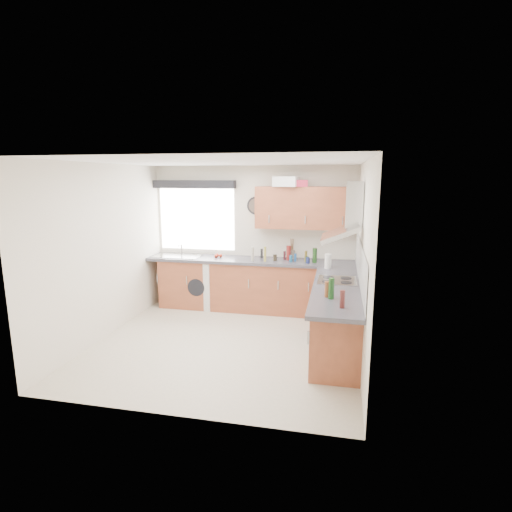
% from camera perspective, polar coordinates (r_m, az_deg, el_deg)
% --- Properties ---
extents(ground_plane, '(3.60, 3.60, 0.00)m').
position_cam_1_polar(ground_plane, '(5.79, -4.25, -12.27)').
color(ground_plane, beige).
extents(ceiling, '(3.60, 3.60, 0.02)m').
position_cam_1_polar(ceiling, '(5.32, -4.64, 13.29)').
color(ceiling, white).
rests_on(ceiling, wall_back).
extents(wall_back, '(3.60, 0.02, 2.50)m').
position_cam_1_polar(wall_back, '(7.14, -0.40, 2.71)').
color(wall_back, silver).
rests_on(wall_back, ground_plane).
extents(wall_front, '(3.60, 0.02, 2.50)m').
position_cam_1_polar(wall_front, '(3.77, -12.11, -5.27)').
color(wall_front, silver).
rests_on(wall_front, ground_plane).
extents(wall_left, '(0.02, 3.60, 2.50)m').
position_cam_1_polar(wall_left, '(6.16, -20.73, 0.63)').
color(wall_left, silver).
rests_on(wall_left, ground_plane).
extents(wall_right, '(0.02, 3.60, 2.50)m').
position_cam_1_polar(wall_right, '(5.21, 14.93, -0.84)').
color(wall_right, silver).
rests_on(wall_right, ground_plane).
extents(window, '(1.40, 0.02, 1.10)m').
position_cam_1_polar(window, '(7.38, -8.45, 5.22)').
color(window, silver).
rests_on(window, wall_back).
extents(window_blind, '(1.50, 0.18, 0.14)m').
position_cam_1_polar(window_blind, '(7.26, -8.84, 10.10)').
color(window_blind, black).
rests_on(window_blind, wall_back).
extents(splashback, '(0.01, 3.00, 0.54)m').
position_cam_1_polar(splashback, '(5.52, 14.63, -0.91)').
color(splashback, white).
rests_on(splashback, wall_right).
extents(base_cab_back, '(3.00, 0.58, 0.86)m').
position_cam_1_polar(base_cab_back, '(7.05, -1.69, -4.21)').
color(base_cab_back, brown).
rests_on(base_cab_back, ground_plane).
extents(base_cab_corner, '(0.60, 0.60, 0.86)m').
position_cam_1_polar(base_cab_corner, '(6.86, 11.45, -4.88)').
color(base_cab_corner, brown).
rests_on(base_cab_corner, ground_plane).
extents(base_cab_right, '(0.58, 2.10, 0.86)m').
position_cam_1_polar(base_cab_right, '(5.57, 11.41, -8.68)').
color(base_cab_right, brown).
rests_on(base_cab_right, ground_plane).
extents(worktop_back, '(3.60, 0.62, 0.05)m').
position_cam_1_polar(worktop_back, '(6.91, -0.92, -0.64)').
color(worktop_back, '#35343C').
rests_on(worktop_back, base_cab_back).
extents(worktop_right, '(0.62, 2.42, 0.05)m').
position_cam_1_polar(worktop_right, '(5.29, 11.47, -4.58)').
color(worktop_right, '#35343C').
rests_on(worktop_right, base_cab_right).
extents(sink, '(0.84, 0.46, 0.10)m').
position_cam_1_polar(sink, '(7.30, -11.16, 0.31)').
color(sink, '#A9ABAE').
rests_on(sink, worktop_back).
extents(oven, '(0.56, 0.58, 0.85)m').
position_cam_1_polar(oven, '(5.71, 11.32, -8.21)').
color(oven, black).
rests_on(oven, ground_plane).
extents(hob_plate, '(0.52, 0.52, 0.01)m').
position_cam_1_polar(hob_plate, '(5.57, 11.52, -3.43)').
color(hob_plate, '#A9ABAE').
rests_on(hob_plate, worktop_right).
extents(extractor_hood, '(0.52, 0.78, 0.66)m').
position_cam_1_polar(extractor_hood, '(5.42, 12.93, 5.28)').
color(extractor_hood, '#A9ABAE').
rests_on(extractor_hood, wall_right).
extents(upper_cabinets, '(1.70, 0.35, 0.70)m').
position_cam_1_polar(upper_cabinets, '(6.76, 7.22, 6.84)').
color(upper_cabinets, brown).
rests_on(upper_cabinets, wall_back).
extents(washing_machine, '(0.65, 0.63, 0.85)m').
position_cam_1_polar(washing_machine, '(7.28, -7.75, -3.87)').
color(washing_machine, silver).
rests_on(washing_machine, ground_plane).
extents(wall_clock, '(0.32, 0.04, 0.32)m').
position_cam_1_polar(wall_clock, '(7.05, -0.04, 7.20)').
color(wall_clock, black).
rests_on(wall_clock, wall_back).
extents(casserole, '(0.44, 0.35, 0.16)m').
position_cam_1_polar(casserole, '(6.68, 4.36, 10.55)').
color(casserole, silver).
rests_on(casserole, upper_cabinets).
extents(storage_box, '(0.28, 0.25, 0.11)m').
position_cam_1_polar(storage_box, '(6.65, 6.23, 10.28)').
color(storage_box, '#B1223A').
rests_on(storage_box, upper_cabinets).
extents(utensil_pot, '(0.11, 0.11, 0.14)m').
position_cam_1_polar(utensil_pot, '(6.97, 5.15, 0.23)').
color(utensil_pot, gray).
rests_on(utensil_pot, worktop_back).
extents(kitchen_roll, '(0.12, 0.12, 0.22)m').
position_cam_1_polar(kitchen_roll, '(6.28, 10.25, -0.75)').
color(kitchen_roll, silver).
rests_on(kitchen_roll, worktop_right).
extents(tomato_cluster, '(0.14, 0.14, 0.06)m').
position_cam_1_polar(tomato_cluster, '(7.09, -5.46, 0.07)').
color(tomato_cluster, '#A2230F').
rests_on(tomato_cluster, worktop_back).
extents(jar_0, '(0.04, 0.04, 0.15)m').
position_cam_1_polar(jar_0, '(6.86, 4.09, 0.08)').
color(jar_0, '#3C151B').
rests_on(jar_0, worktop_back).
extents(jar_1, '(0.05, 0.05, 0.11)m').
position_cam_1_polar(jar_1, '(6.67, 5.00, -0.40)').
color(jar_1, navy).
rests_on(jar_1, worktop_back).
extents(jar_2, '(0.04, 0.04, 0.13)m').
position_cam_1_polar(jar_2, '(6.74, 5.65, -0.21)').
color(jar_2, '#1C4B89').
rests_on(jar_2, worktop_back).
extents(jar_3, '(0.06, 0.06, 0.10)m').
position_cam_1_polar(jar_3, '(6.62, 7.41, -0.61)').
color(jar_3, navy).
rests_on(jar_3, worktop_back).
extents(jar_4, '(0.07, 0.07, 0.25)m').
position_cam_1_polar(jar_4, '(6.66, 8.39, 0.08)').
color(jar_4, '#193B15').
rests_on(jar_4, worktop_back).
extents(jar_5, '(0.04, 0.04, 0.25)m').
position_cam_1_polar(jar_5, '(6.69, 1.30, 0.27)').
color(jar_5, olive).
rests_on(jar_5, worktop_back).
extents(jar_6, '(0.05, 0.05, 0.24)m').
position_cam_1_polar(jar_6, '(6.73, -0.50, 0.28)').
color(jar_6, '#A39C8B').
rests_on(jar_6, worktop_back).
extents(jar_7, '(0.04, 0.04, 0.16)m').
position_cam_1_polar(jar_7, '(7.00, 0.82, 0.39)').
color(jar_7, black).
rests_on(jar_7, worktop_back).
extents(jar_8, '(0.06, 0.06, 0.11)m').
position_cam_1_polar(jar_8, '(6.76, 2.73, -0.24)').
color(jar_8, '#2B2418').
rests_on(jar_8, worktop_back).
extents(jar_9, '(0.05, 0.05, 0.11)m').
position_cam_1_polar(jar_9, '(6.65, 7.30, -0.52)').
color(jar_9, '#1A3914').
rests_on(jar_9, worktop_back).
extents(jar_10, '(0.05, 0.05, 0.18)m').
position_cam_1_polar(jar_10, '(6.73, 7.14, -0.04)').
color(jar_10, brown).
rests_on(jar_10, worktop_back).
extents(jar_11, '(0.07, 0.07, 0.25)m').
position_cam_1_polar(jar_11, '(6.82, 4.67, 0.44)').
color(jar_11, maroon).
rests_on(jar_11, worktop_back).
extents(bottle_0, '(0.07, 0.07, 0.19)m').
position_cam_1_polar(bottle_0, '(4.80, 10.17, -4.70)').
color(bottle_0, brown).
rests_on(bottle_0, worktop_right).
extents(bottle_1, '(0.06, 0.06, 0.20)m').
position_cam_1_polar(bottle_1, '(4.44, 12.23, -6.05)').
color(bottle_1, '#4E1E1C').
rests_on(bottle_1, worktop_right).
extents(bottle_2, '(0.07, 0.07, 0.25)m').
position_cam_1_polar(bottle_2, '(4.72, 10.71, -4.59)').
color(bottle_2, '#174016').
rests_on(bottle_2, worktop_right).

